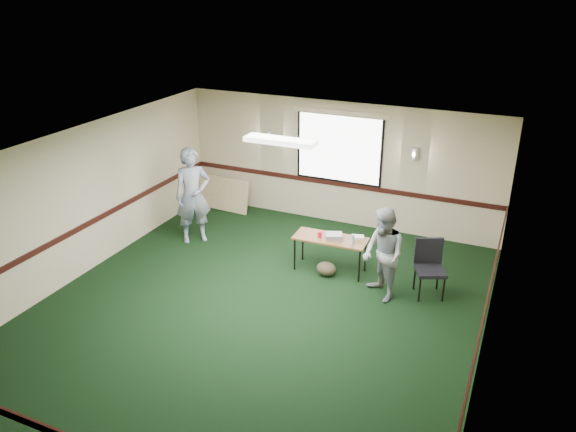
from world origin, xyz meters
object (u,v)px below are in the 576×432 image
at_px(projector, 334,236).
at_px(person_left, 193,196).
at_px(person_right, 383,255).
at_px(conference_chair, 429,263).
at_px(folding_table, 330,240).

xyz_separation_m(projector, person_left, (-3.07, 0.10, 0.27)).
relative_size(projector, person_left, 0.15).
height_order(projector, person_right, person_right).
bearing_deg(projector, person_left, 155.69).
bearing_deg(conference_chair, person_right, -169.50).
height_order(folding_table, projector, projector).
distance_m(folding_table, projector, 0.12).
distance_m(conference_chair, person_right, 0.88).
bearing_deg(conference_chair, projector, 154.51).
distance_m(projector, conference_chair, 1.76).
bearing_deg(person_left, conference_chair, -45.26).
bearing_deg(person_right, projector, -160.58).
relative_size(folding_table, person_right, 0.84).
xyz_separation_m(conference_chair, person_left, (-4.81, 0.15, 0.41)).
height_order(projector, person_left, person_left).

